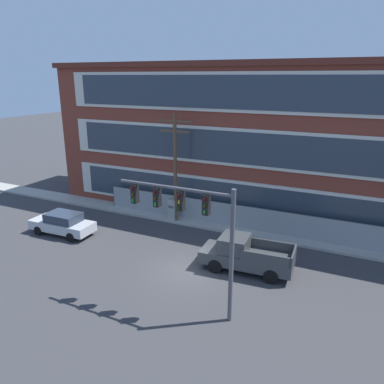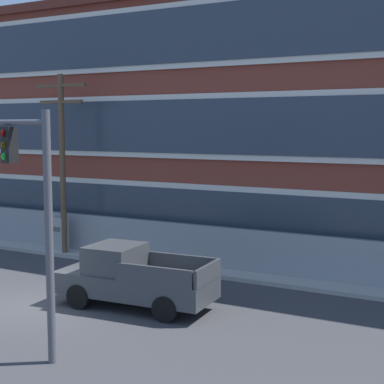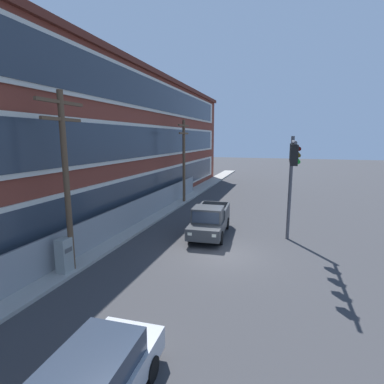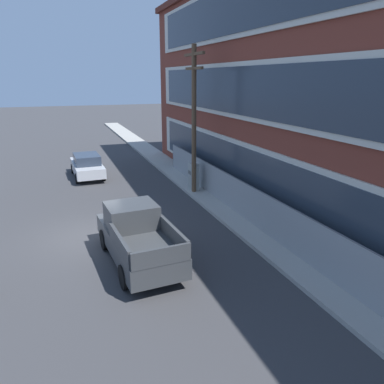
{
  "view_description": "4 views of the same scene",
  "coord_description": "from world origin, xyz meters",
  "px_view_note": "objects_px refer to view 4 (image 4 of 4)",
  "views": [
    {
      "loc": [
        8.46,
        -17.09,
        10.6
      ],
      "look_at": [
        -1.31,
        3.25,
        3.59
      ],
      "focal_mm": 35.0,
      "sensor_mm": 36.0,
      "label": 1
    },
    {
      "loc": [
        13.45,
        -13.91,
        5.83
      ],
      "look_at": [
        3.48,
        4.38,
        3.49
      ],
      "focal_mm": 55.0,
      "sensor_mm": 36.0,
      "label": 2
    },
    {
      "loc": [
        -14.84,
        -2.92,
        6.11
      ],
      "look_at": [
        2.13,
        2.36,
        2.89
      ],
      "focal_mm": 28.0,
      "sensor_mm": 36.0,
      "label": 3
    },
    {
      "loc": [
        15.2,
        -0.97,
        6.43
      ],
      "look_at": [
        1.75,
        3.96,
        2.04
      ],
      "focal_mm": 35.0,
      "sensor_mm": 36.0,
      "label": 4
    }
  ],
  "objects_px": {
    "sedan_silver": "(87,165)",
    "electrical_cabinet": "(194,178)",
    "pickup_truck_dark_grey": "(137,237)",
    "utility_pole_near_corner": "(194,114)"
  },
  "relations": [
    {
      "from": "sedan_silver",
      "to": "electrical_cabinet",
      "type": "distance_m",
      "value": 7.94
    },
    {
      "from": "pickup_truck_dark_grey",
      "to": "sedan_silver",
      "type": "height_order",
      "value": "pickup_truck_dark_grey"
    },
    {
      "from": "utility_pole_near_corner",
      "to": "sedan_silver",
      "type": "bearing_deg",
      "value": -138.57
    },
    {
      "from": "utility_pole_near_corner",
      "to": "electrical_cabinet",
      "type": "height_order",
      "value": "utility_pole_near_corner"
    },
    {
      "from": "utility_pole_near_corner",
      "to": "electrical_cabinet",
      "type": "distance_m",
      "value": 3.7
    },
    {
      "from": "sedan_silver",
      "to": "electrical_cabinet",
      "type": "height_order",
      "value": "electrical_cabinet"
    },
    {
      "from": "pickup_truck_dark_grey",
      "to": "utility_pole_near_corner",
      "type": "xyz_separation_m",
      "value": [
        -6.95,
        4.78,
        3.6
      ]
    },
    {
      "from": "pickup_truck_dark_grey",
      "to": "electrical_cabinet",
      "type": "xyz_separation_m",
      "value": [
        -7.3,
        4.9,
        -0.08
      ]
    },
    {
      "from": "sedan_silver",
      "to": "electrical_cabinet",
      "type": "relative_size",
      "value": 2.7
    },
    {
      "from": "utility_pole_near_corner",
      "to": "electrical_cabinet",
      "type": "relative_size",
      "value": 4.71
    }
  ]
}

